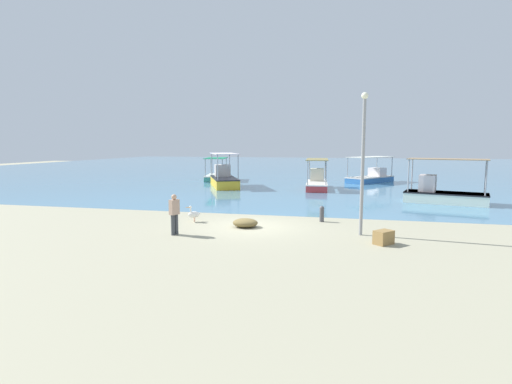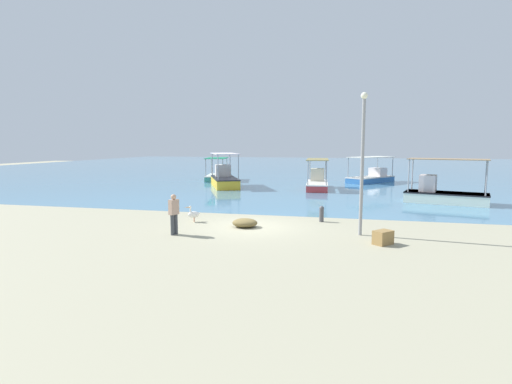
% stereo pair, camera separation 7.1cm
% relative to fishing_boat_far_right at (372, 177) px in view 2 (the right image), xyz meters
% --- Properties ---
extents(ground, '(120.00, 120.00, 0.00)m').
position_rel_fishing_boat_far_right_xyz_m(ground, '(-6.47, -23.30, -0.55)').
color(ground, '#A19C80').
extents(harbor_water, '(110.00, 90.00, 0.00)m').
position_rel_fishing_boat_far_right_xyz_m(harbor_water, '(-6.47, 24.70, -0.55)').
color(harbor_water, teal).
rests_on(harbor_water, ground).
extents(fishing_boat_far_right, '(4.88, 5.56, 2.49)m').
position_rel_fishing_boat_far_right_xyz_m(fishing_boat_far_right, '(0.00, 0.00, 0.00)').
color(fishing_boat_far_right, '#316BB0').
rests_on(fishing_boat_far_right, harbor_water).
extents(fishing_boat_far_left, '(4.17, 6.12, 2.93)m').
position_rel_fishing_boat_far_right_xyz_m(fishing_boat_far_left, '(-12.88, -7.13, 0.14)').
color(fishing_boat_far_left, gold).
rests_on(fishing_boat_far_left, harbor_water).
extents(fishing_boat_near_right, '(5.20, 3.21, 2.81)m').
position_rel_fishing_boat_far_right_xyz_m(fishing_boat_near_right, '(3.65, -13.48, 0.09)').
color(fishing_boat_near_right, white).
rests_on(fishing_boat_near_right, harbor_water).
extents(fishing_boat_near_left, '(2.08, 5.55, 2.49)m').
position_rel_fishing_boat_far_right_xyz_m(fishing_boat_near_left, '(-4.76, -7.07, 0.03)').
color(fishing_boat_near_left, '#C1373A').
rests_on(fishing_boat_near_left, harbor_water).
extents(fishing_boat_outer, '(2.87, 4.95, 2.32)m').
position_rel_fishing_boat_far_right_xyz_m(fishing_boat_outer, '(-15.48, -1.46, -0.09)').
color(fishing_boat_outer, teal).
rests_on(fishing_boat_outer, harbor_water).
extents(pelican, '(0.66, 0.63, 0.80)m').
position_rel_fishing_boat_far_right_xyz_m(pelican, '(-9.46, -22.86, -0.18)').
color(pelican, '#E0997A').
rests_on(pelican, ground).
extents(lamp_post, '(0.28, 0.28, 5.77)m').
position_rel_fishing_boat_far_right_xyz_m(lamp_post, '(-1.71, -23.92, 2.69)').
color(lamp_post, gray).
rests_on(lamp_post, ground).
extents(mooring_bollard, '(0.22, 0.22, 0.77)m').
position_rel_fishing_boat_far_right_xyz_m(mooring_bollard, '(-3.45, -21.42, -0.14)').
color(mooring_bollard, '#47474C').
rests_on(mooring_bollard, ground).
extents(fisherman_standing, '(0.37, 0.46, 1.69)m').
position_rel_fishing_boat_far_right_xyz_m(fisherman_standing, '(-9.20, -25.61, 0.35)').
color(fisherman_standing, '#3D4146').
rests_on(fisherman_standing, ground).
extents(net_pile, '(1.14, 0.97, 0.39)m').
position_rel_fishing_boat_far_right_xyz_m(net_pile, '(-6.74, -23.48, -0.36)').
color(net_pile, brown).
rests_on(net_pile, ground).
extents(cargo_crate, '(0.82, 0.83, 0.53)m').
position_rel_fishing_boat_far_right_xyz_m(cargo_crate, '(-0.92, -25.33, -0.29)').
color(cargo_crate, olive).
rests_on(cargo_crate, ground).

